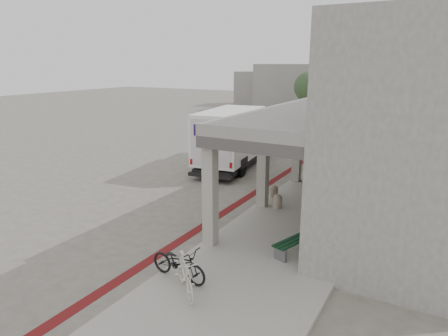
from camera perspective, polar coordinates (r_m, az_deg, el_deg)
The scene contains 14 objects.
ground at distance 16.86m, azimuth -1.79°, elevation -5.03°, with size 120.00×120.00×0.00m, color #635D55.
bike_lane_stripe at distance 18.08m, azimuth 4.24°, elevation -3.65°, with size 0.35×40.00×0.01m, color #5F1314.
sidewalk at distance 15.28m, azimuth 11.24°, elevation -7.26°, with size 4.40×28.00×0.12m, color #9D968D.
transit_building at distance 18.22m, azimuth 24.93°, elevation 6.13°, with size 7.60×17.00×7.00m.
distant_backdrop at distance 50.73m, azimuth 17.19°, elevation 10.84°, with size 28.00×10.00×6.50m.
tree_left at distance 43.66m, azimuth 12.07°, elevation 11.24°, with size 3.20×3.20×4.80m.
tree_mid at distance 44.04m, azimuth 21.73°, elevation 10.55°, with size 3.20×3.20×4.80m.
fedex_truck at distance 22.53m, azimuth 1.69°, elevation 4.66°, with size 3.35×7.89×3.26m.
bench at distance 12.56m, azimuth 10.55°, elevation -10.31°, with size 1.03×2.01×0.46m.
bollard_near at distance 16.08m, azimuth 7.65°, elevation -4.64°, with size 0.38×0.38×0.57m.
bollard_far at distance 17.27m, azimuth 7.12°, elevation -3.26°, with size 0.37×0.37×0.55m.
utility_cabinet at distance 15.42m, azimuth 15.63°, elevation -5.24°, with size 0.42×0.56×0.93m, color slate.
bicycle_black at distance 10.95m, azimuth -6.48°, elevation -13.30°, with size 0.63×1.79×0.94m, color black.
bicycle_cream at distance 10.34m, azimuth -5.58°, elevation -14.92°, with size 0.47×1.67×1.01m, color beige.
Camera 1 is at (8.28, -13.51, 5.76)m, focal length 32.00 mm.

